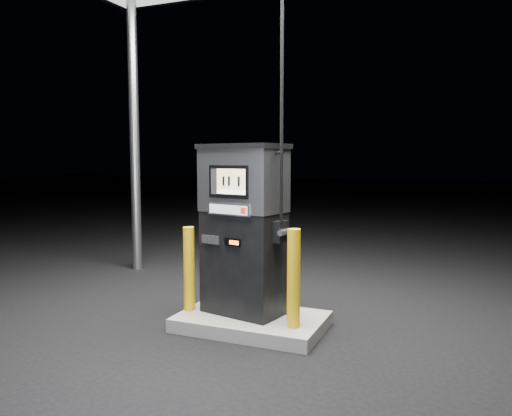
% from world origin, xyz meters
% --- Properties ---
extents(ground, '(80.00, 80.00, 0.00)m').
position_xyz_m(ground, '(0.00, 0.00, 0.00)').
color(ground, black).
rests_on(ground, ground).
extents(pump_island, '(1.60, 1.00, 0.15)m').
position_xyz_m(pump_island, '(0.00, 0.00, 0.07)').
color(pump_island, slate).
rests_on(pump_island, ground).
extents(fuel_dispenser, '(1.09, 0.74, 3.94)m').
position_xyz_m(fuel_dispenser, '(-0.12, 0.05, 1.13)').
color(fuel_dispenser, black).
rests_on(fuel_dispenser, pump_island).
extents(bollard_left, '(0.14, 0.14, 0.97)m').
position_xyz_m(bollard_left, '(-0.74, -0.09, 0.63)').
color(bollard_left, '#E1A90C').
rests_on(bollard_left, pump_island).
extents(bollard_right, '(0.17, 0.17, 1.03)m').
position_xyz_m(bollard_right, '(0.55, -0.18, 0.66)').
color(bollard_right, '#E1A90C').
rests_on(bollard_right, pump_island).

